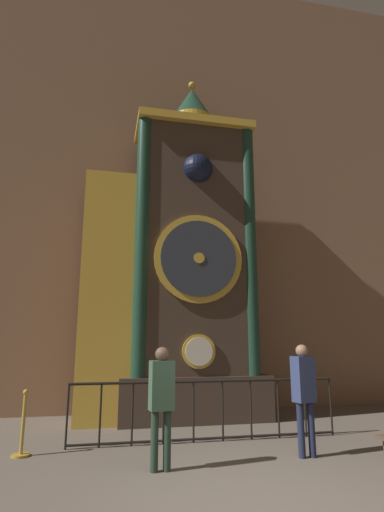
{
  "coord_description": "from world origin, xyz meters",
  "views": [
    {
      "loc": [
        -1.76,
        -4.41,
        1.77
      ],
      "look_at": [
        0.32,
        5.26,
        3.9
      ],
      "focal_mm": 28.0,
      "sensor_mm": 36.0,
      "label": 1
    }
  ],
  "objects": [
    {
      "name": "cathedral_back_wall",
      "position": [
        -0.09,
        6.49,
        6.76
      ],
      "size": [
        24.0,
        0.32,
        13.53
      ],
      "color": "#846047",
      "rests_on": "ground_plane"
    },
    {
      "name": "clock_tower",
      "position": [
        -0.07,
        5.23,
        3.71
      ],
      "size": [
        4.42,
        1.82,
        8.88
      ],
      "color": "#423328",
      "rests_on": "ground_plane"
    },
    {
      "name": "railing_fence",
      "position": [
        0.16,
        3.09,
        0.59
      ],
      "size": [
        5.0,
        0.05,
        1.07
      ],
      "color": "black",
      "rests_on": "ground_plane"
    },
    {
      "name": "visitor_near",
      "position": [
        -0.92,
        1.6,
        1.02
      ],
      "size": [
        0.37,
        0.27,
        1.69
      ],
      "rotation": [
        0.0,
        0.0,
        0.14
      ],
      "color": "#213427",
      "rests_on": "ground_plane"
    },
    {
      "name": "visitor_far",
      "position": [
        1.42,
        1.79,
        1.03
      ],
      "size": [
        0.38,
        0.3,
        1.72
      ],
      "rotation": [
        0.0,
        0.0,
        0.26
      ],
      "color": "#1B213A",
      "rests_on": "ground_plane"
    },
    {
      "name": "stanchion_post",
      "position": [
        -2.97,
        2.81,
        0.33
      ],
      "size": [
        0.28,
        0.28,
        1.01
      ],
      "color": "#B28E33",
      "rests_on": "ground_plane"
    }
  ]
}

